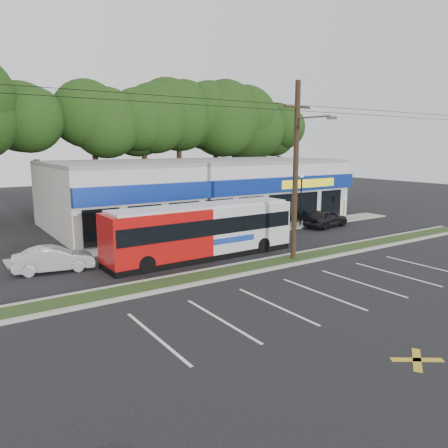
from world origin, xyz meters
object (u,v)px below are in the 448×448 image
utility_pole (294,166)px  pedestrian_b (237,224)px  car_silver (54,259)px  car_dark (326,218)px  pedestrian_a (240,227)px  lamp_post (301,194)px  metrobus (202,230)px  sign_post (344,203)px

utility_pole → pedestrian_b: 8.96m
car_silver → pedestrian_b: bearing=-71.0°
car_dark → pedestrian_a: (-8.31, 0.34, 0.08)m
lamp_post → car_silver: bearing=-172.9°
car_silver → pedestrian_b: 13.53m
car_dark → metrobus: bearing=92.6°
sign_post → metrobus: (-17.00, -4.07, 0.12)m
car_dark → car_silver: (-21.38, -1.00, -0.08)m
lamp_post → pedestrian_b: lamp_post is taller
lamp_post → car_silver: 20.25m
car_dark → pedestrian_a: 8.32m
pedestrian_b → car_silver: bearing=23.2°
utility_pole → metrobus: (-3.84, 3.57, -3.74)m
car_silver → utility_pole: bearing=-104.7°
car_silver → pedestrian_b: (13.35, 2.18, 0.20)m
car_dark → car_silver: size_ratio=1.08×
sign_post → pedestrian_b: 11.67m
car_dark → car_silver: bearing=83.4°
metrobus → car_dark: size_ratio=2.71×
utility_pole → sign_post: size_ratio=22.47×
utility_pole → lamp_post: utility_pole is taller
lamp_post → car_silver: lamp_post is taller
car_dark → pedestrian_b: bearing=72.4°
lamp_post → car_dark: (1.38, -1.48, -1.93)m
lamp_post → sign_post: lamp_post is taller
sign_post → pedestrian_a: 11.98m
utility_pole → sign_post: 15.71m
lamp_post → metrobus: (-12.00, -4.30, -1.00)m
lamp_post → pedestrian_a: bearing=-170.6°
pedestrian_a → metrobus: bearing=-9.4°
pedestrian_a → pedestrian_b: 0.89m
utility_pole → car_silver: utility_pole is taller
car_dark → pedestrian_a: pedestrian_a is taller
utility_pole → lamp_post: (8.17, 7.87, -2.74)m
utility_pole → car_dark: utility_pole is taller
car_silver → pedestrian_b: size_ratio=2.34×
lamp_post → car_dark: size_ratio=0.98×
sign_post → pedestrian_a: sign_post is taller
metrobus → utility_pole: bearing=-44.0°
car_silver → pedestrian_a: size_ratio=2.46×
utility_pole → car_dark: bearing=33.8°
pedestrian_a → lamp_post: bearing=148.1°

